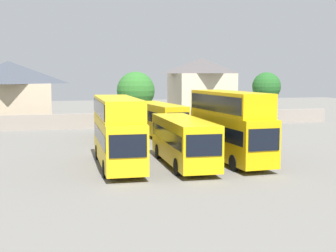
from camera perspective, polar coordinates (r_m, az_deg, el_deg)
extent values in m
plane|color=slate|center=(50.94, -4.42, -1.01)|extent=(140.00, 140.00, 0.00)
cube|color=gray|center=(57.42, -5.68, 0.69)|extent=(56.00, 0.50, 1.80)
cube|color=yellow|center=(32.74, -6.10, -1.72)|extent=(3.01, 10.63, 3.03)
cube|color=black|center=(27.50, -4.86, -2.44)|extent=(2.23, 0.18, 1.37)
cube|color=black|center=(32.69, -6.11, -1.08)|extent=(3.01, 9.79, 0.96)
cube|color=yellow|center=(32.77, -6.20, 2.20)|extent=(2.93, 10.10, 1.42)
cube|color=black|center=(32.77, -6.20, 2.20)|extent=(3.00, 9.58, 0.99)
cylinder|color=black|center=(29.93, -3.13, -5.01)|extent=(0.35, 1.11, 1.10)
cylinder|color=black|center=(29.64, -7.60, -5.16)|extent=(0.35, 1.11, 1.10)
cylinder|color=black|center=(36.28, -4.83, -3.05)|extent=(0.35, 1.11, 1.10)
cylinder|color=black|center=(36.04, -8.51, -3.15)|extent=(0.35, 1.11, 1.10)
cube|color=yellow|center=(33.14, 1.85, -1.67)|extent=(3.06, 10.32, 2.94)
cube|color=black|center=(28.20, 4.40, -2.35)|extent=(2.25, 0.19, 1.32)
cube|color=black|center=(33.09, 1.85, -1.07)|extent=(3.06, 9.51, 0.93)
cylinder|color=black|center=(30.66, 5.43, -4.76)|extent=(0.36, 1.11, 1.10)
cylinder|color=black|center=(30.04, 1.14, -4.96)|extent=(0.36, 1.11, 1.10)
cylinder|color=black|center=(36.65, 2.42, -2.94)|extent=(0.36, 1.11, 1.10)
cylinder|color=black|center=(36.13, -1.19, -3.06)|extent=(0.36, 1.11, 1.10)
cube|color=#E3B10B|center=(34.66, 7.53, -1.20)|extent=(2.81, 10.09, 3.15)
cube|color=black|center=(30.17, 11.53, -1.65)|extent=(2.17, 0.16, 1.42)
cube|color=black|center=(34.62, 7.54, -0.58)|extent=(2.82, 9.29, 0.99)
cube|color=#E3B10B|center=(34.67, 7.42, 2.78)|extent=(2.75, 9.58, 1.65)
cube|color=black|center=(34.67, 7.42, 2.78)|extent=(2.82, 9.09, 1.16)
cylinder|color=black|center=(32.64, 11.59, -4.19)|extent=(0.34, 1.11, 1.10)
cylinder|color=black|center=(31.63, 7.99, -4.45)|extent=(0.34, 1.11, 1.10)
cylinder|color=black|center=(38.12, 7.10, -2.63)|extent=(0.34, 1.11, 1.10)
cylinder|color=black|center=(37.25, 3.92, -2.80)|extent=(0.34, 1.11, 1.10)
cube|color=yellow|center=(46.74, -6.49, 0.65)|extent=(3.29, 10.43, 3.06)
cube|color=black|center=(41.59, -6.00, 0.48)|extent=(2.16, 0.26, 1.37)
cube|color=black|center=(46.71, -6.49, 1.10)|extent=(3.27, 9.62, 0.96)
cylinder|color=black|center=(43.83, -4.70, -1.45)|extent=(0.39, 1.12, 1.10)
cylinder|color=black|center=(43.67, -7.65, -1.51)|extent=(0.39, 1.12, 1.10)
cylinder|color=black|center=(50.12, -5.43, -0.50)|extent=(0.39, 1.12, 1.10)
cylinder|color=black|center=(49.98, -8.01, -0.55)|extent=(0.39, 1.12, 1.10)
cube|color=gold|center=(47.77, -1.03, 0.85)|extent=(3.11, 11.06, 3.12)
cube|color=black|center=(42.56, 1.21, 0.70)|extent=(2.15, 0.21, 1.41)
cube|color=black|center=(47.73, -1.03, 1.30)|extent=(3.10, 10.19, 0.98)
cylinder|color=black|center=(45.10, 1.64, -1.22)|extent=(0.37, 1.12, 1.10)
cylinder|color=black|center=(44.37, -1.08, -1.34)|extent=(0.37, 1.12, 1.10)
cylinder|color=black|center=(51.46, -0.98, -0.30)|extent=(0.37, 1.12, 1.10)
cylinder|color=black|center=(50.82, -3.40, -0.39)|extent=(0.37, 1.12, 1.10)
cube|color=#C6B293|center=(63.73, -18.58, 2.52)|extent=(10.24, 7.63, 5.29)
pyramid|color=#3D424C|center=(63.63, -18.71, 6.18)|extent=(10.76, 8.02, 2.85)
cube|color=beige|center=(68.18, 4.05, 3.59)|extent=(8.16, 7.40, 6.59)
pyramid|color=#514C4C|center=(68.12, 4.08, 7.28)|extent=(8.57, 7.77, 2.19)
cylinder|color=brown|center=(61.18, 11.76, 1.81)|extent=(0.58, 0.58, 3.67)
sphere|color=#235B23|center=(61.03, 11.82, 4.70)|extent=(3.60, 3.60, 3.60)
cylinder|color=brown|center=(60.25, -3.90, 1.40)|extent=(0.47, 0.47, 2.71)
sphere|color=#2D6B28|center=(60.07, -3.92, 4.29)|extent=(4.82, 4.82, 4.82)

